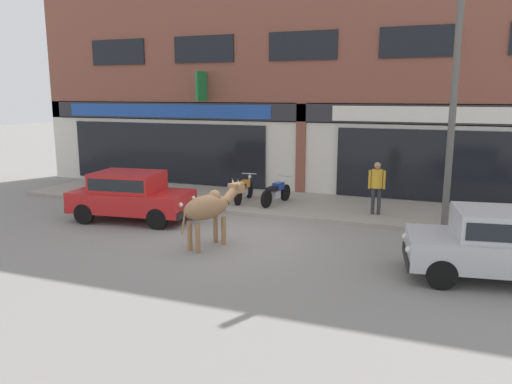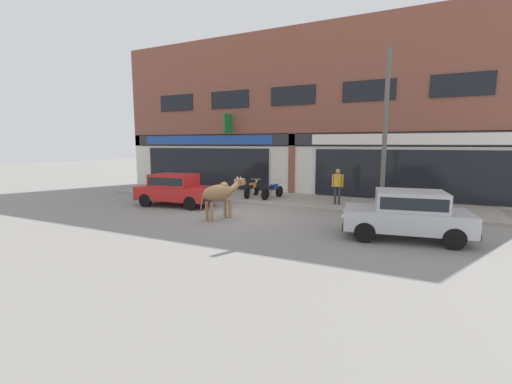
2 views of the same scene
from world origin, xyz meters
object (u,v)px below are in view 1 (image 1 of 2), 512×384
object	(u,v)px
cow	(209,207)
car_1	(501,242)
car_0	(130,194)
utility_pole	(453,111)
motorcycle_0	(244,190)
pedestrian	(377,182)
motorcycle_1	(276,192)

from	to	relation	value
cow	car_1	bearing A→B (deg)	0.46
car_0	utility_pole	bearing A→B (deg)	12.97
car_0	motorcycle_0	xyz separation A→B (m)	(2.32, 3.19, -0.31)
cow	pedestrian	world-z (taller)	pedestrian
cow	pedestrian	xyz separation A→B (m)	(3.41, 4.39, 0.10)
cow	pedestrian	size ratio (longest dim) A/B	1.29
car_0	pedestrian	world-z (taller)	pedestrian
motorcycle_0	utility_pole	world-z (taller)	utility_pole
utility_pole	pedestrian	bearing A→B (deg)	155.94
cow	motorcycle_1	bearing A→B (deg)	88.51
car_0	utility_pole	distance (m)	9.30
cow	car_0	distance (m)	3.68
motorcycle_0	pedestrian	distance (m)	4.50
cow	motorcycle_0	world-z (taller)	cow
pedestrian	motorcycle_1	bearing A→B (deg)	174.73
motorcycle_1	utility_pole	distance (m)	6.06
cow	pedestrian	distance (m)	5.56
car_1	utility_pole	distance (m)	4.38
car_0	car_1	distance (m)	9.92
car_0	car_1	bearing A→B (deg)	-8.36
car_1	pedestrian	bearing A→B (deg)	125.07
car_1	utility_pole	bearing A→B (deg)	107.24
pedestrian	motorcycle_0	bearing A→B (deg)	176.21
utility_pole	car_1	bearing A→B (deg)	-72.76
car_1	utility_pole	xyz separation A→B (m)	(-1.07, 3.46, 2.46)
car_0	motorcycle_1	xyz separation A→B (m)	(3.48, 3.20, -0.31)
car_0	motorcycle_1	world-z (taller)	car_0
cow	pedestrian	bearing A→B (deg)	52.13
car_0	motorcycle_0	distance (m)	3.96
pedestrian	utility_pole	distance (m)	3.06
car_1	motorcycle_0	bearing A→B (deg)	148.27
pedestrian	car_0	bearing A→B (deg)	-156.85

